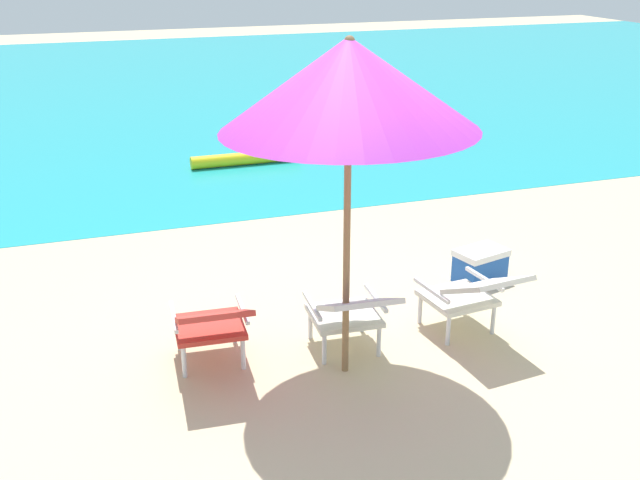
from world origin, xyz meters
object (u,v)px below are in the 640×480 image
Objects in this scene: swim_buoy at (246,158)px; lounge_chair_center at (351,311)px; lounge_chair_left at (211,323)px; beach_umbrella_center at (349,85)px; cooler_box at (480,265)px; lounge_chair_right at (471,292)px.

swim_buoy is 5.63m from lounge_chair_center.
lounge_chair_center is at bearing -95.45° from swim_buoy.
lounge_chair_center is at bearing -8.44° from lounge_chair_left.
beach_umbrella_center reaches higher than cooler_box.
lounge_chair_left is 2.01m from beach_umbrella_center.
lounge_chair_left and lounge_chair_center have the same top height.
lounge_chair_left is at bearing -106.16° from swim_buoy.
lounge_chair_right is (1.03, -0.00, 0.00)m from lounge_chair_center.
lounge_chair_right is (2.07, -0.16, 0.00)m from lounge_chair_left.
swim_buoy is 5.63m from lounge_chair_right.
lounge_chair_center reaches higher than cooler_box.
lounge_chair_right is 1.18m from cooler_box.
lounge_chair_center and lounge_chair_right have the same top height.
lounge_chair_center is 1.69× the size of cooler_box.
lounge_chair_left is 1.05m from lounge_chair_center.
lounge_chair_left is (-1.58, -5.44, 0.31)m from swim_buoy.
lounge_chair_center is 0.98× the size of lounge_chair_right.
swim_buoy is at bearing 73.84° from lounge_chair_left.
beach_umbrella_center reaches higher than lounge_chair_right.
cooler_box is (0.65, 0.95, -0.24)m from lounge_chair_right.
lounge_chair_center is (1.04, -0.15, 0.00)m from lounge_chair_left.
lounge_chair_center is at bearing -150.55° from cooler_box.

